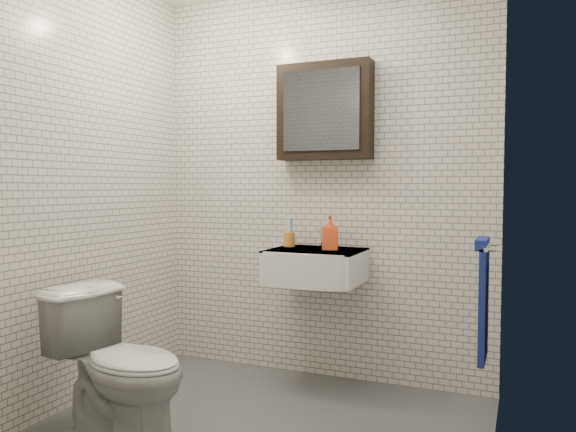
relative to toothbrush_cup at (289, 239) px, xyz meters
The scene contains 8 objects.
room_shell 1.05m from the toothbrush_cup, 79.24° to the right, with size 2.22×2.02×2.51m.
washbasin 0.29m from the toothbrush_cup, 31.90° to the right, with size 0.55×0.50×0.20m.
faucet 0.22m from the toothbrush_cup, 16.30° to the left, with size 0.06×0.20×0.15m.
mirror_cabinet 0.83m from the toothbrush_cup, 15.36° to the left, with size 0.60×0.15×0.60m.
towel_rail 1.33m from the toothbrush_cup, 23.17° to the right, with size 0.09×0.30×0.58m.
toothbrush_cup is the anchor object (origin of this frame).
soap_bottle 0.31m from the toothbrush_cup, 13.12° to the right, with size 0.09×0.10×0.21m, color orange.
toilet 1.33m from the toothbrush_cup, 109.05° to the right, with size 0.41×0.72×0.74m, color silver.
Camera 1 is at (1.22, -2.41, 1.23)m, focal length 35.00 mm.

